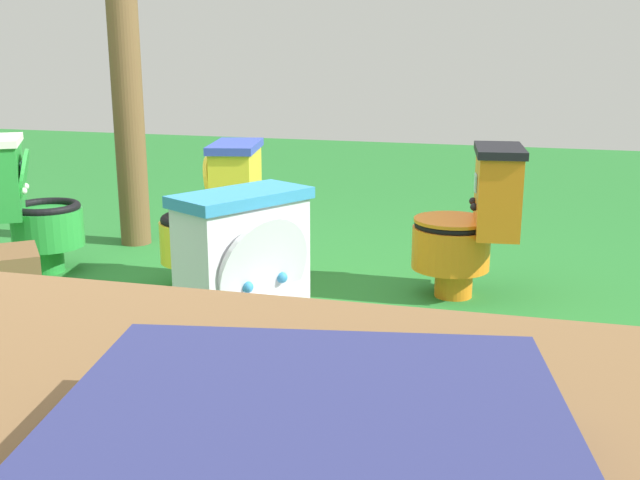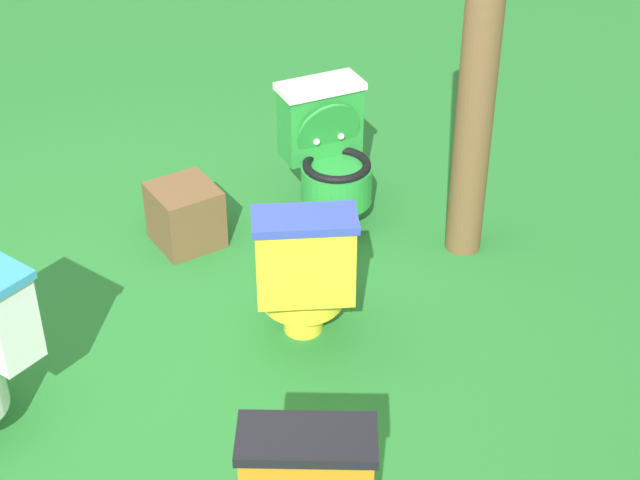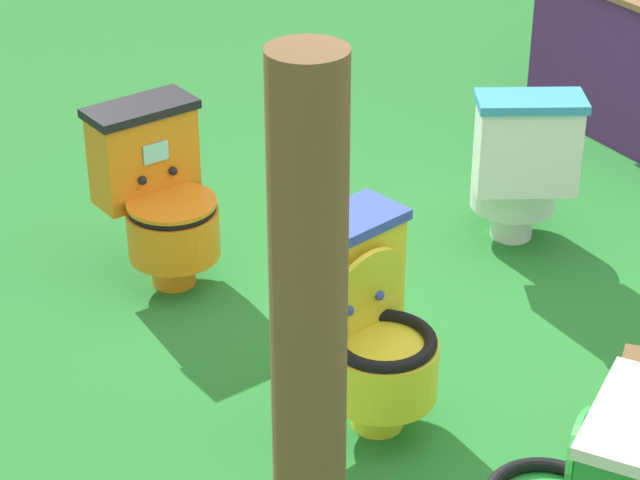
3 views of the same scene
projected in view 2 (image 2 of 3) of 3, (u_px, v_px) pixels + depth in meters
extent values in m
plane|color=#26752D|center=(142.00, 339.00, 4.58)|extent=(14.00, 14.00, 0.00)
cylinder|color=yellow|center=(303.00, 316.00, 4.61)|extent=(0.22, 0.22, 0.14)
cylinder|color=yellow|center=(302.00, 283.00, 4.53)|extent=(0.45, 0.45, 0.20)
torus|color=black|center=(302.00, 263.00, 4.47)|extent=(0.43, 0.43, 0.04)
cylinder|color=#3347B2|center=(302.00, 272.00, 4.50)|extent=(0.29, 0.29, 0.01)
cube|color=yellow|center=(305.00, 261.00, 4.22)|extent=(0.28, 0.44, 0.37)
cube|color=#3347B2|center=(305.00, 220.00, 4.10)|extent=(0.31, 0.47, 0.04)
cube|color=#8CE0E5|center=(303.00, 237.00, 4.27)|extent=(0.03, 0.11, 0.08)
cylinder|color=yellow|center=(303.00, 250.00, 4.31)|extent=(0.17, 0.36, 0.35)
sphere|color=#3347B2|center=(287.00, 257.00, 4.33)|extent=(0.04, 0.04, 0.04)
sphere|color=#3347B2|center=(320.00, 255.00, 4.34)|extent=(0.04, 0.04, 0.04)
torus|color=black|center=(309.00, 472.00, 3.45)|extent=(0.40, 0.40, 0.04)
cube|color=black|center=(307.00, 439.00, 3.08)|extent=(0.27, 0.46, 0.04)
cube|color=#8CE0E5|center=(308.00, 451.00, 3.25)|extent=(0.02, 0.11, 0.08)
cylinder|color=orange|center=(309.00, 467.00, 3.43)|extent=(0.40, 0.40, 0.02)
sphere|color=black|center=(287.00, 471.00, 3.31)|extent=(0.04, 0.04, 0.04)
sphere|color=black|center=(330.00, 472.00, 3.31)|extent=(0.04, 0.04, 0.04)
cylinder|color=green|center=(335.00, 209.00, 5.36)|extent=(0.25, 0.25, 0.14)
cylinder|color=green|center=(337.00, 184.00, 5.25)|extent=(0.51, 0.51, 0.20)
torus|color=black|center=(337.00, 165.00, 5.19)|extent=(0.49, 0.49, 0.04)
cylinder|color=white|center=(337.00, 174.00, 5.22)|extent=(0.33, 0.33, 0.01)
cube|color=green|center=(320.00, 122.00, 5.26)|extent=(0.39, 0.45, 0.37)
cube|color=white|center=(320.00, 86.00, 5.14)|extent=(0.42, 0.48, 0.04)
cube|color=#8CE0E5|center=(329.00, 121.00, 5.15)|extent=(0.07, 0.10, 0.08)
cylinder|color=green|center=(328.00, 133.00, 5.19)|extent=(0.27, 0.34, 0.35)
sphere|color=white|center=(341.00, 136.00, 5.23)|extent=(0.04, 0.04, 0.04)
sphere|color=white|center=(317.00, 142.00, 5.18)|extent=(0.04, 0.04, 0.04)
cylinder|color=brown|center=(477.00, 92.00, 4.72)|extent=(0.18, 0.18, 1.74)
cube|color=brown|center=(186.00, 215.00, 5.15)|extent=(0.45, 0.45, 0.32)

